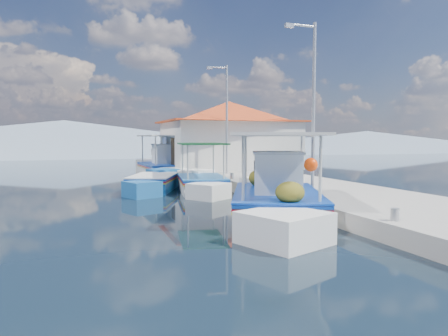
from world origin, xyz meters
name	(u,v)px	position (x,y,z in m)	size (l,w,h in m)	color
ground	(206,228)	(0.00, 0.00, 0.00)	(160.00, 160.00, 0.00)	black
quay	(290,187)	(5.90, 6.00, 0.25)	(5.00, 44.00, 0.50)	gray
bollards	(255,181)	(3.80, 5.25, 0.65)	(0.20, 17.20, 0.30)	#A5A8AD
main_caique	(274,200)	(2.41, 0.63, 0.56)	(4.80, 8.10, 2.90)	silver
caique_green_canopy	(201,184)	(2.09, 7.57, 0.37)	(2.72, 6.60, 2.50)	silver
caique_blue_hull	(153,184)	(0.04, 8.77, 0.30)	(3.38, 5.82, 1.12)	#1A5B9D
caique_far	(163,168)	(1.96, 15.81, 0.55)	(2.76, 8.48, 2.97)	silver
harbor_building	(229,134)	(6.20, 15.00, 2.78)	(10.49, 10.49, 4.40)	silver
lamp_post_near	(311,99)	(4.51, 2.00, 3.85)	(1.21, 0.14, 6.00)	#A5A8AD
lamp_post_far	(225,113)	(4.51, 11.00, 3.85)	(1.21, 0.14, 6.00)	#A5A8AD
mountain_ridge	(142,141)	(6.54, 56.00, 2.04)	(171.40, 96.00, 5.50)	slate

